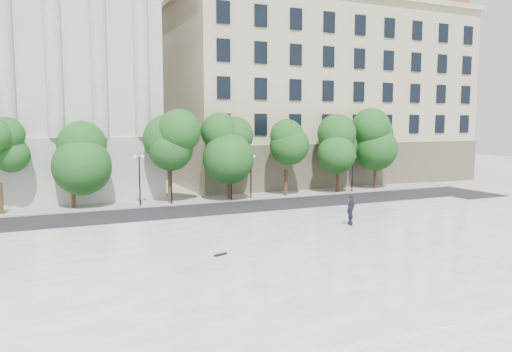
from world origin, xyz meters
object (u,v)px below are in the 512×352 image
at_px(traffic_light_west, 171,164).
at_px(traffic_light_east, 231,161).
at_px(person_lying, 350,221).
at_px(skateboard, 221,255).

bearing_deg(traffic_light_west, traffic_light_east, 0.00).
bearing_deg(traffic_light_east, traffic_light_west, -180.00).
relative_size(traffic_light_west, traffic_light_east, 0.98).
distance_m(traffic_light_west, person_lying, 17.65).
distance_m(traffic_light_west, skateboard, 19.27).
bearing_deg(person_lying, traffic_light_east, 70.05).
distance_m(person_lying, skateboard, 11.16).
bearing_deg(skateboard, traffic_light_east, 45.86).
height_order(traffic_light_west, traffic_light_east, traffic_light_east).
relative_size(person_lying, skateboard, 2.48).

